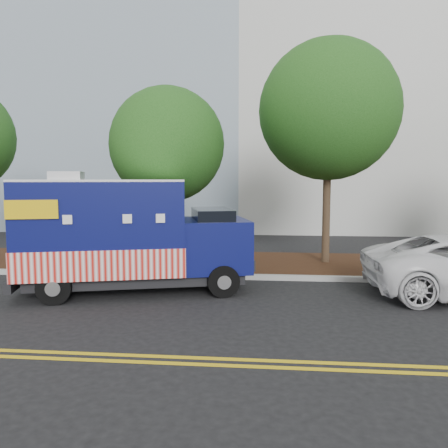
# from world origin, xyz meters

# --- Properties ---
(ground) EXTENTS (120.00, 120.00, 0.00)m
(ground) POSITION_xyz_m (0.00, 0.00, 0.00)
(ground) COLOR black
(ground) RESTS_ON ground
(curb) EXTENTS (120.00, 0.18, 0.15)m
(curb) POSITION_xyz_m (0.00, 1.40, 0.07)
(curb) COLOR #9E9E99
(curb) RESTS_ON ground
(mulch_strip) EXTENTS (120.00, 4.00, 0.15)m
(mulch_strip) POSITION_xyz_m (0.00, 3.50, 0.07)
(mulch_strip) COLOR black
(mulch_strip) RESTS_ON ground
(centerline_near) EXTENTS (120.00, 0.10, 0.01)m
(centerline_near) POSITION_xyz_m (0.00, -4.45, 0.01)
(centerline_near) COLOR gold
(centerline_near) RESTS_ON ground
(centerline_far) EXTENTS (120.00, 0.10, 0.01)m
(centerline_far) POSITION_xyz_m (0.00, -4.70, 0.01)
(centerline_far) COLOR gold
(centerline_far) RESTS_ON ground
(office_building) EXTENTS (46.00, 20.00, 30.40)m
(office_building) POSITION_xyz_m (2.00, 22.00, 15.20)
(office_building) COLOR silver
(office_building) RESTS_ON ground
(tree_b) EXTENTS (3.72, 3.72, 5.94)m
(tree_b) POSITION_xyz_m (0.27, 2.74, 4.07)
(tree_b) COLOR #38281C
(tree_b) RESTS_ON ground
(tree_c) EXTENTS (4.62, 4.62, 7.54)m
(tree_c) POSITION_xyz_m (5.51, 3.66, 5.22)
(tree_c) COLOR #38281C
(tree_c) RESTS_ON ground
(sign_post) EXTENTS (0.06, 0.06, 2.40)m
(sign_post) POSITION_xyz_m (-2.16, 1.55, 1.20)
(sign_post) COLOR #473828
(sign_post) RESTS_ON ground
(food_truck) EXTENTS (6.32, 3.60, 3.15)m
(food_truck) POSITION_xyz_m (-0.22, -0.30, 1.43)
(food_truck) COLOR black
(food_truck) RESTS_ON ground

